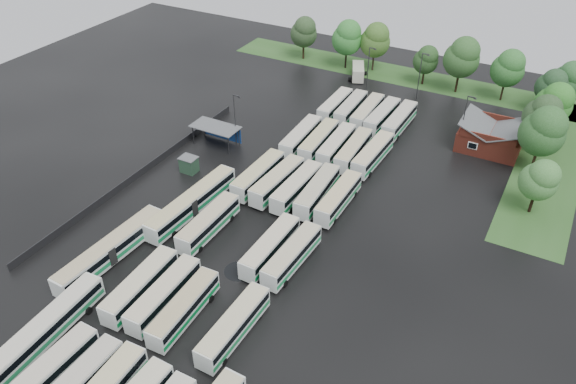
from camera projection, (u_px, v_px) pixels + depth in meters
The scene contains 53 objects.
ground at pixel (231, 249), 74.11m from camera, with size 160.00×160.00×0.00m, color black.
brick_building at pixel (490, 139), 94.32m from camera, with size 10.07×8.60×5.39m.
wash_shed at pixel (217, 128), 94.90m from camera, with size 8.20×4.20×3.58m.
utility_hut at pixel (189, 164), 88.72m from camera, with size 2.70×2.20×2.62m.
grass_strip_north at pixel (406, 76), 119.79m from camera, with size 80.00×10.00×0.01m, color #28501E.
grass_strip_east at pixel (550, 163), 91.50m from camera, with size 10.00×50.00×0.01m, color #28501E.
west_fence at pixel (141, 172), 88.18m from camera, with size 0.10×50.00×1.20m, color #2D2D30.
bus_r0c0 at pixel (49, 372), 56.21m from camera, with size 2.62×11.41×3.16m.
bus_r1c0 at pixel (141, 286), 66.07m from camera, with size 3.01×11.88×3.28m.
bus_r1c1 at pixel (164, 295), 64.93m from camera, with size 2.79×11.62×3.22m.
bus_r1c2 at pixel (184, 308), 63.26m from camera, with size 2.88×11.34×3.13m.
bus_r1c4 at pixel (234, 326), 61.09m from camera, with size 2.54×11.45×3.18m.
bus_r2c0 at pixel (209, 223), 75.78m from camera, with size 2.50×11.68×3.25m.
bus_r2c3 at pixel (270, 247), 71.83m from camera, with size 2.55×11.50×3.20m.
bus_r2c4 at pixel (292, 255), 70.55m from camera, with size 2.81×11.40×3.15m.
bus_r3c0 at pixel (258, 175), 85.36m from camera, with size 2.71×11.87×3.29m.
bus_r3c1 at pixel (277, 181), 84.03m from camera, with size 3.12×11.97×3.30m.
bus_r3c2 at pixel (297, 187), 82.77m from camera, with size 2.78×11.77×3.26m.
bus_r3c3 at pixel (317, 191), 81.89m from camera, with size 3.09×11.86×3.27m.
bus_r3c4 at pixel (338, 198), 80.58m from camera, with size 2.48×11.51×3.20m.
bus_r4c0 at pixel (301, 137), 94.90m from camera, with size 2.96×11.95×3.30m.
bus_r4c1 at pixel (319, 141), 93.86m from camera, with size 2.97×11.85×3.27m.
bus_r4c2 at pixel (336, 145), 92.77m from camera, with size 2.86×11.65×3.22m.
bus_r4c3 at pixel (353, 150), 91.44m from camera, with size 2.88×11.60×3.20m.
bus_r4c4 at pixel (373, 154), 90.29m from camera, with size 2.87×11.91×3.30m.
bus_r5c0 at pixel (335, 105), 104.86m from camera, with size 2.50×11.26×3.13m.
bus_r5c1 at pixel (351, 108), 103.92m from camera, with size 2.71×11.31×3.13m.
bus_r5c2 at pixel (367, 112), 102.50m from camera, with size 2.71×11.56×3.20m.
bus_r5c3 at pixel (382, 116), 101.14m from camera, with size 2.82×11.69×3.24m.
bus_r5c4 at pixel (399, 120), 99.75m from camera, with size 2.70×11.86×3.29m.
artic_bus_west_a at pixel (42, 332), 60.38m from camera, with size 3.18×16.96×3.13m.
artic_bus_west_b at pixel (192, 203), 79.58m from camera, with size 3.27×17.52×3.23m.
artic_bus_west_c at pixel (111, 250), 71.33m from camera, with size 3.20×17.25×3.18m.
minibus at pixel (358, 71), 118.23m from camera, with size 4.69×6.78×2.78m.
tree_north_0 at pixel (304, 32), 124.20m from camera, with size 5.94×5.94×9.85m.
tree_north_1 at pixel (348, 37), 119.49m from camera, with size 6.55×6.55×10.86m.
tree_north_2 at pixel (376, 40), 118.59m from camera, with size 6.45×6.45×10.68m.
tree_north_3 at pixel (426, 59), 113.43m from camera, with size 5.10×5.10×8.44m.
tree_north_4 at pixel (463, 57), 109.09m from camera, with size 7.04×7.04×11.66m.
tree_north_5 at pixel (509, 68), 106.54m from camera, with size 6.36×6.36×10.53m.
tree_north_6 at pixel (569, 79), 103.37m from camera, with size 5.98×5.98×9.91m.
tree_east_0 at pixel (540, 179), 77.38m from camera, with size 5.37×5.37×8.90m.
tree_east_1 at pixel (544, 131), 85.09m from camera, with size 6.99×6.99×11.57m.
tree_east_2 at pixel (543, 115), 91.61m from camera, with size 6.04×6.04×10.01m.
tree_east_3 at pixel (555, 103), 94.36m from camera, with size 6.35×6.35×10.52m.
tree_east_4 at pixel (552, 85), 102.16m from camera, with size 5.51×5.51×9.13m.
lamp_post_ne at pixel (465, 118), 92.47m from camera, with size 1.47×0.29×9.55m.
lamp_post_nw at pixel (235, 116), 93.32m from camera, with size 1.44×0.28×9.33m.
lamp_post_back_w at pixel (369, 66), 110.69m from camera, with size 1.42×0.28×9.24m.
lamp_post_back_e at pixel (420, 73), 107.30m from camera, with size 1.48×0.29×9.64m.
puddle_0 at pixel (90, 353), 60.29m from camera, with size 5.31×5.31×0.01m, color black.
puddle_2 at pixel (177, 215), 80.19m from camera, with size 5.83×5.83×0.01m, color black.
puddle_3 at pixel (239, 271), 70.69m from camera, with size 3.74×3.74×0.01m, color black.
Camera 1 is at (33.47, -45.71, 48.95)m, focal length 35.00 mm.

